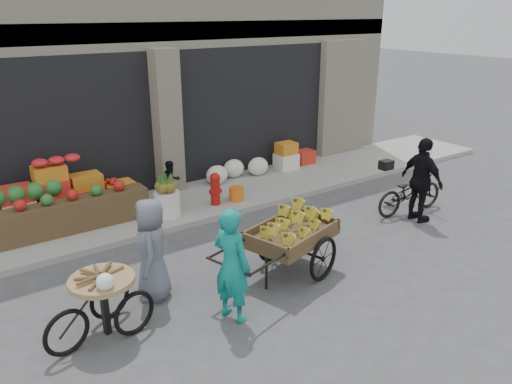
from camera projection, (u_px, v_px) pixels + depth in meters
ground at (313, 284)px, 7.81m from camera, size 80.00×80.00×0.00m
sidewalk at (189, 203)px, 10.94m from camera, size 18.00×2.20×0.12m
building at (111, 37)px, 12.82m from camera, size 14.00×6.45×7.00m
fruit_display at (66, 196)px, 9.60m from camera, size 3.10×1.12×1.24m
pineapple_bin at (167, 204)px, 10.04m from camera, size 0.52×0.52×0.50m
fire_hydrant at (215, 187)px, 10.55m from camera, size 0.22×0.22×0.71m
orange_bucket at (236, 194)px, 10.86m from camera, size 0.32×0.32×0.30m
right_bay_goods at (269, 162)px, 12.69m from camera, size 3.35×0.60×0.70m
seated_person at (171, 182)px, 10.65m from camera, size 0.51×0.43×0.93m
banana_cart at (289, 233)px, 7.84m from camera, size 2.61×1.58×1.02m
vendor_woman at (232, 265)px, 6.69m from camera, size 0.55×0.69×1.64m
tricycle_cart at (103, 297)px, 6.42m from camera, size 1.46×1.02×0.95m
vendor_grey at (152, 249)px, 7.23m from camera, size 0.77×0.90×1.55m
bicycle at (410, 192)px, 10.43m from camera, size 1.76×0.76×0.90m
cyclist at (422, 180)px, 9.88m from camera, size 0.51×1.04×1.72m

